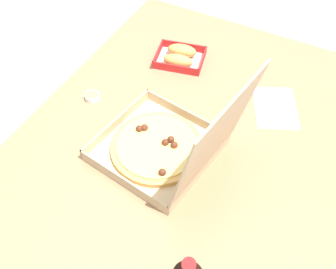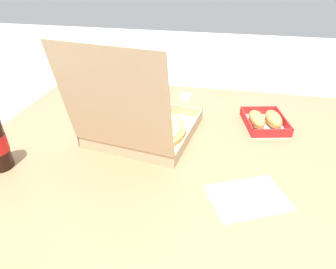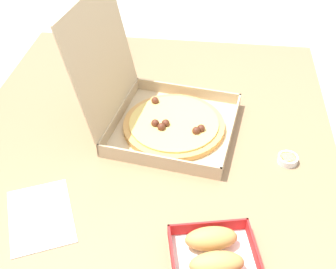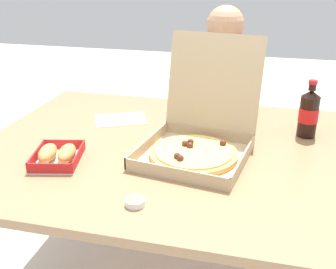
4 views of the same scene
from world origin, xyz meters
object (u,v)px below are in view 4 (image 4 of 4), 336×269
Objects in this scene: chair at (220,130)px; diner_person at (223,92)px; dipping_sauce_cup at (135,202)px; pizza_box_open at (197,140)px; bread_side_box at (57,155)px; paper_menu at (121,119)px; cola_bottle at (309,113)px.

chair is 0.72× the size of diner_person.
diner_person reaches higher than chair.
chair is 14.82× the size of dipping_sauce_cup.
diner_person is 2.43× the size of pizza_box_open.
paper_menu is at bearing 80.56° from bread_side_box.
diner_person is at bearing 34.59° from paper_menu.
pizza_box_open is 0.39m from dipping_sauce_cup.
pizza_box_open is (0.01, -0.82, 0.29)m from chair.
diner_person reaches higher than bread_side_box.
paper_menu is at bearing -179.30° from cola_bottle.
diner_person is at bearing 85.47° from dipping_sauce_cup.
pizza_box_open is at bearing 73.46° from dipping_sauce_cup.
diner_person is 1.14m from bread_side_box.
diner_person is at bearing 91.08° from chair.
bread_side_box is at bearing -112.66° from diner_person.
bread_side_box is 0.39m from dipping_sauce_cup.
chair is 1.22m from dipping_sauce_cup.
cola_bottle is (0.40, -0.56, 0.34)m from chair.
bread_side_box is at bearing -158.64° from pizza_box_open.
pizza_box_open reaches higher than bread_side_box.
chair is 0.87m from pizza_box_open.
diner_person is 20.54× the size of dipping_sauce_cup.
paper_menu is at bearing 113.52° from dipping_sauce_cup.
diner_person is 5.27× the size of bread_side_box.
chair is at bearing -88.92° from diner_person.
dipping_sauce_cup is at bearing -29.61° from bread_side_box.
cola_bottle is at bearing 33.94° from pizza_box_open.
dipping_sauce_cup is (-0.49, -0.63, -0.08)m from cola_bottle.
diner_person is at bearing 122.78° from cola_bottle.
cola_bottle is at bearing 27.52° from bread_side_box.
paper_menu is (-0.76, -0.01, -0.09)m from cola_bottle.
chair is 3.95× the size of paper_menu.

